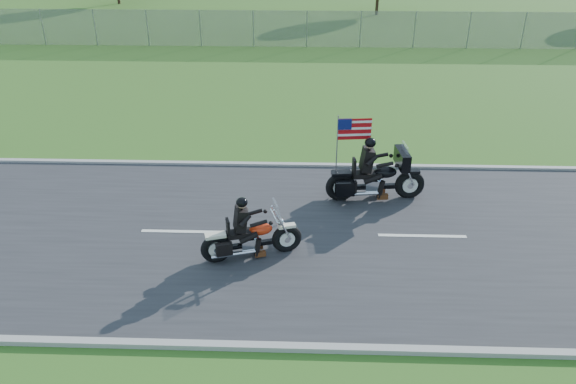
{
  "coord_description": "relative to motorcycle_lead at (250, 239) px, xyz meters",
  "views": [
    {
      "loc": [
        1.04,
        -12.02,
        7.58
      ],
      "look_at": [
        0.63,
        0.0,
        1.23
      ],
      "focal_mm": 35.0,
      "sensor_mm": 36.0,
      "label": 1
    }
  ],
  "objects": [
    {
      "name": "ground",
      "position": [
        0.22,
        1.01,
        -0.52
      ],
      "size": [
        420.0,
        420.0,
        0.0
      ],
      "primitive_type": "plane",
      "color": "#314D18",
      "rests_on": "ground"
    },
    {
      "name": "motorcycle_follow",
      "position": [
        3.21,
        2.98,
        0.12
      ],
      "size": [
        2.8,
        0.98,
        2.34
      ],
      "rotation": [
        0.0,
        0.0,
        0.11
      ],
      "color": "black",
      "rests_on": "ground"
    },
    {
      "name": "motorcycle_lead",
      "position": [
        0.0,
        0.0,
        0.0
      ],
      "size": [
        2.36,
        1.05,
        1.63
      ],
      "rotation": [
        0.0,
        0.0,
        0.3
      ],
      "color": "black",
      "rests_on": "ground"
    },
    {
      "name": "road",
      "position": [
        0.22,
        1.01,
        -0.5
      ],
      "size": [
        120.0,
        8.0,
        0.04
      ],
      "primitive_type": "cube",
      "color": "#28282B",
      "rests_on": "ground"
    },
    {
      "name": "fence",
      "position": [
        -4.78,
        21.01,
        0.48
      ],
      "size": [
        60.0,
        0.03,
        2.0
      ],
      "primitive_type": "cube",
      "color": "gray",
      "rests_on": "ground"
    },
    {
      "name": "curb_north",
      "position": [
        0.22,
        5.06,
        -0.47
      ],
      "size": [
        120.0,
        0.18,
        0.12
      ],
      "primitive_type": "cube",
      "color": "#9E9B93",
      "rests_on": "ground"
    },
    {
      "name": "curb_south",
      "position": [
        0.22,
        -3.04,
        -0.47
      ],
      "size": [
        120.0,
        0.18,
        0.12
      ],
      "primitive_type": "cube",
      "color": "#9E9B93",
      "rests_on": "ground"
    }
  ]
}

